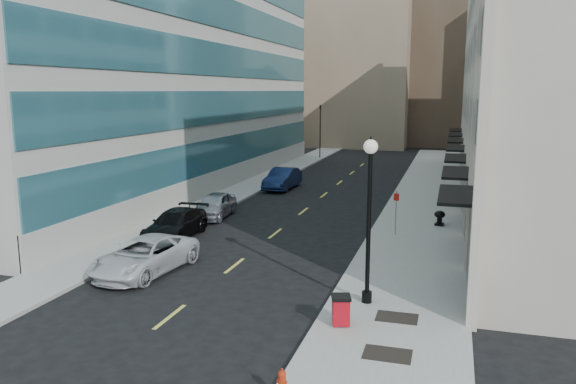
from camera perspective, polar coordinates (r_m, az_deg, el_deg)
The scene contains 21 objects.
ground at distance 18.77m, azimuth -14.88°, elevation -14.43°, with size 160.00×160.00×0.00m, color black.
sidewalk_right at distance 35.33m, azimuth 13.42°, elevation -2.53°, with size 5.00×80.00×0.15m, color #9A978C.
sidewalk_left at distance 38.60m, azimuth -7.79°, elevation -1.26°, with size 3.00×80.00×0.15m, color #9A978C.
building_left at distance 48.50m, azimuth -15.08°, elevation 12.60°, with size 16.14×46.00×20.00m.
skyline_tan_near at distance 83.73m, azimuth 7.63°, elevation 14.49°, with size 14.00×18.00×28.00m, color #8F745E.
skyline_brown at distance 86.95m, azimuth 16.26°, elevation 16.00°, with size 12.00×16.00×34.00m, color brown.
skyline_tan_far at distance 95.36m, azimuth 2.47°, elevation 12.24°, with size 12.00×14.00×22.00m, color #8F745E.
skyline_stone at distance 80.97m, azimuth 23.19°, elevation 11.07°, with size 10.00×14.00×20.00m, color beige.
grate_mid at distance 17.28m, azimuth 10.07°, elevation -15.91°, with size 1.40×1.00×0.01m, color black.
grate_far at distance 19.82m, azimuth 11.01°, elevation -12.40°, with size 1.40×1.00×0.01m, color black.
road_centerline at distance 33.65m, azimuth 0.25°, elevation -3.00°, with size 0.15×68.20×0.01m.
traffic_signal at distance 64.17m, azimuth 3.30°, elevation 8.46°, with size 0.66×0.66×6.98m.
car_white_van at distance 24.93m, azimuth -14.33°, elevation -6.31°, with size 2.50×5.43×1.51m, color silver.
car_black_pickup at distance 30.38m, azimuth -11.37°, elevation -3.24°, with size 2.07×5.10×1.48m, color black.
car_silver_sedan at distance 34.88m, azimuth -7.45°, elevation -1.34°, with size 1.80×4.47×1.52m, color #A0A2A9.
car_blue_sedan at distance 44.50m, azimuth -0.56°, elevation 1.36°, with size 1.76×5.04×1.66m, color #122046.
fire_hydrant at distance 14.90m, azimuth -0.62°, elevation -18.78°, with size 0.29×0.29×0.72m.
trash_bin at distance 18.80m, azimuth 5.40°, elevation -11.77°, with size 0.77×0.77×1.00m.
lamppost at distance 19.97m, azimuth 8.25°, elevation -1.46°, with size 0.50×0.50×6.06m.
sign_post at distance 30.18m, azimuth 10.93°, elevation -1.45°, with size 0.28×0.09×2.40m.
urn_planter at distance 33.10m, azimuth 15.16°, elevation -2.42°, with size 0.61×0.61×0.85m.
Camera 1 is at (9.14, -14.45, 7.74)m, focal length 35.00 mm.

